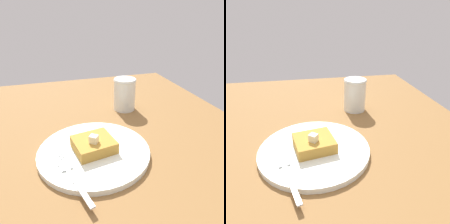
# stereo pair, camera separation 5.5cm
# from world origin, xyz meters

# --- Properties ---
(table_surface) EXTENTS (1.07, 1.07, 0.02)m
(table_surface) POSITION_xyz_m (0.00, 0.00, 0.01)
(table_surface) COLOR brown
(table_surface) RESTS_ON ground
(plate) EXTENTS (0.24, 0.24, 0.01)m
(plate) POSITION_xyz_m (0.00, 0.11, 0.03)
(plate) COLOR white
(plate) RESTS_ON table_surface
(toast_slice_center) EXTENTS (0.09, 0.09, 0.02)m
(toast_slice_center) POSITION_xyz_m (0.00, 0.11, 0.05)
(toast_slice_center) COLOR #B58433
(toast_slice_center) RESTS_ON plate
(butter_pat_primary) EXTENTS (0.02, 0.02, 0.02)m
(butter_pat_primary) POSITION_xyz_m (0.01, 0.11, 0.07)
(butter_pat_primary) COLOR beige
(butter_pat_primary) RESTS_ON toast_slice_center
(fork) EXTENTS (0.16, 0.06, 0.00)m
(fork) POSITION_xyz_m (0.06, 0.06, 0.04)
(fork) COLOR silver
(fork) RESTS_ON plate
(syrup_jar) EXTENTS (0.07, 0.07, 0.10)m
(syrup_jar) POSITION_xyz_m (-0.20, 0.25, 0.07)
(syrup_jar) COLOR #431C0F
(syrup_jar) RESTS_ON table_surface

